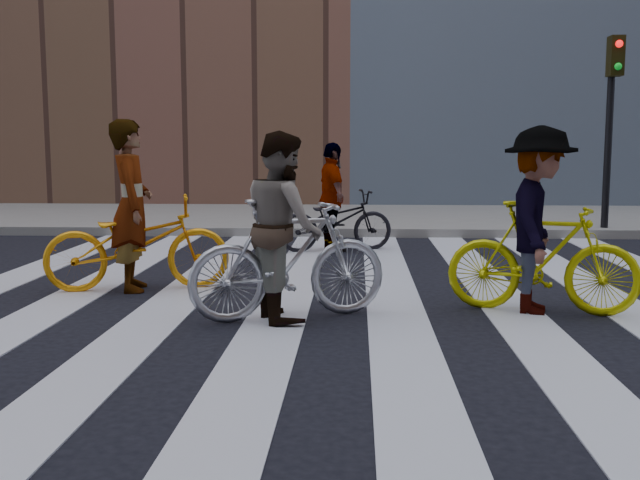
# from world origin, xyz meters

# --- Properties ---
(ground) EXTENTS (100.00, 100.00, 0.00)m
(ground) POSITION_xyz_m (0.00, 0.00, 0.00)
(ground) COLOR black
(ground) RESTS_ON ground
(sidewalk_far) EXTENTS (100.00, 5.00, 0.15)m
(sidewalk_far) POSITION_xyz_m (0.00, 7.50, 0.07)
(sidewalk_far) COLOR gray
(sidewalk_far) RESTS_ON ground
(zebra_crosswalk) EXTENTS (8.25, 10.00, 0.01)m
(zebra_crosswalk) POSITION_xyz_m (0.00, 0.00, 0.01)
(zebra_crosswalk) COLOR silver
(zebra_crosswalk) RESTS_ON ground
(traffic_signal) EXTENTS (0.22, 0.42, 3.33)m
(traffic_signal) POSITION_xyz_m (4.40, 5.32, 2.28)
(traffic_signal) COLOR black
(traffic_signal) RESTS_ON ground
(bike_yellow_left) EXTENTS (2.06, 1.14, 1.03)m
(bike_yellow_left) POSITION_xyz_m (-2.19, 0.35, 0.51)
(bike_yellow_left) COLOR #FC9B0E
(bike_yellow_left) RESTS_ON ground
(bike_silver_mid) EXTENTS (1.89, 1.14, 1.10)m
(bike_silver_mid) POSITION_xyz_m (-0.44, -0.90, 0.55)
(bike_silver_mid) COLOR #B1B3BC
(bike_silver_mid) RESTS_ON ground
(bike_yellow_right) EXTENTS (1.81, 0.93, 1.05)m
(bike_yellow_right) POSITION_xyz_m (1.90, -0.54, 0.52)
(bike_yellow_right) COLOR #CAC80B
(bike_yellow_right) RESTS_ON ground
(bike_dark_rear) EXTENTS (1.81, 1.07, 0.90)m
(bike_dark_rear) POSITION_xyz_m (-0.14, 3.41, 0.45)
(bike_dark_rear) COLOR black
(bike_dark_rear) RESTS_ON ground
(rider_left) EXTENTS (0.59, 0.76, 1.84)m
(rider_left) POSITION_xyz_m (-2.24, 0.35, 0.92)
(rider_left) COLOR slate
(rider_left) RESTS_ON ground
(rider_mid) EXTENTS (0.89, 1.00, 1.69)m
(rider_mid) POSITION_xyz_m (-0.49, -0.90, 0.85)
(rider_mid) COLOR slate
(rider_mid) RESTS_ON ground
(rider_right) EXTENTS (0.92, 1.26, 1.74)m
(rider_right) POSITION_xyz_m (1.85, -0.54, 0.87)
(rider_right) COLOR slate
(rider_right) RESTS_ON ground
(rider_rear) EXTENTS (0.65, 1.01, 1.59)m
(rider_rear) POSITION_xyz_m (-0.19, 3.41, 0.80)
(rider_rear) COLOR slate
(rider_rear) RESTS_ON ground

